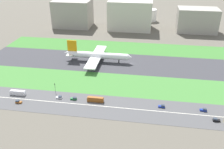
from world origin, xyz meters
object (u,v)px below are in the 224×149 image
(car_3, at_px, (59,97))
(car_1, at_px, (162,106))
(traffic_light, at_px, (55,87))
(car_6, at_px, (204,110))
(bus_0, at_px, (18,93))
(fuel_tank_west, at_px, (150,15))
(bus_1, at_px, (95,99))
(car_0, at_px, (74,99))
(car_2, at_px, (216,120))
(car_4, at_px, (18,102))
(airliner, at_px, (97,55))
(terminal_building, at_px, (73,13))
(hangar_building, at_px, (130,15))
(office_tower, at_px, (197,20))

(car_3, distance_m, car_1, 72.22)
(traffic_light, bearing_deg, car_6, -4.34)
(bus_0, relative_size, car_1, 2.64)
(car_3, bearing_deg, traffic_light, 126.35)
(car_6, bearing_deg, fuel_tank_west, 99.91)
(car_6, distance_m, bus_1, 72.95)
(car_0, bearing_deg, bus_0, -180.00)
(car_1, bearing_deg, fuel_tank_west, 93.16)
(bus_1, bearing_deg, car_2, -7.24)
(bus_1, height_order, car_4, bus_1)
(car_2, bearing_deg, bus_1, -7.24)
(car_4, bearing_deg, airliner, -116.44)
(terminal_building, bearing_deg, traffic_light, -77.57)
(car_6, xyz_separation_m, car_1, (-27.13, 0.00, 0.00))
(bus_0, xyz_separation_m, hangar_building, (65.61, 182.00, 16.96))
(bus_1, height_order, car_3, bus_1)
(airliner, xyz_separation_m, office_tower, (106.60, 114.00, 8.62))
(bus_1, distance_m, hangar_building, 182.94)
(car_6, height_order, terminal_building, terminal_building)
(car_3, distance_m, office_tower, 218.08)
(bus_0, relative_size, office_tower, 0.23)
(car_6, relative_size, traffic_light, 0.61)
(airliner, bearing_deg, car_4, -116.44)
(car_4, height_order, fuel_tank_west, fuel_tank_west)
(bus_1, xyz_separation_m, terminal_building, (-70.63, 182.00, 15.80))
(airliner, xyz_separation_m, car_2, (92.40, -78.00, -5.31))
(airliner, xyz_separation_m, terminal_building, (-56.95, 114.00, 11.38))
(terminal_building, relative_size, hangar_building, 0.88)
(car_3, distance_m, fuel_tank_west, 234.84)
(bus_0, distance_m, traffic_light, 27.07)
(bus_1, height_order, car_0, bus_1)
(bus_0, xyz_separation_m, car_1, (103.85, 0.00, -0.90))
(car_4, relative_size, hangar_building, 0.08)
(car_4, xyz_separation_m, traffic_light, (20.18, 17.99, 3.37))
(hangar_building, xyz_separation_m, office_tower, (85.35, 0.00, -3.92))
(car_2, bearing_deg, office_tower, -94.23)
(fuel_tank_west, bearing_deg, car_4, -109.90)
(car_4, bearing_deg, traffic_light, -138.28)
(car_3, relative_size, office_tower, 0.09)
(car_4, bearing_deg, bus_1, -169.21)
(fuel_tank_west, bearing_deg, terminal_building, -156.59)
(bus_0, bearing_deg, car_0, 0.00)
(fuel_tank_west, bearing_deg, bus_0, -111.92)
(traffic_light, bearing_deg, car_4, -138.28)
(bus_1, distance_m, car_3, 26.42)
(traffic_light, height_order, hangar_building, hangar_building)
(airliner, height_order, car_3, airliner)
(car_0, bearing_deg, car_6, 0.00)
(bus_1, bearing_deg, car_6, 0.00)
(car_1, distance_m, fuel_tank_west, 227.47)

